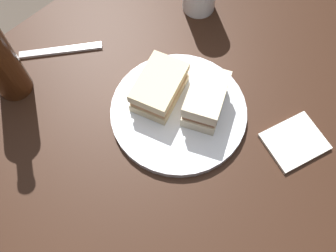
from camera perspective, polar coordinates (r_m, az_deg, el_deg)
ground_plane at (r=1.38m, az=-0.91°, el=-15.33°), size 6.00×6.00×0.00m
dining_table at (r=1.03m, az=-1.20°, el=-11.68°), size 1.24×0.91×0.72m
plate at (r=0.72m, az=1.69°, el=2.32°), size 0.27×0.27×0.02m
sandwich_half_left at (r=0.69m, az=6.03°, el=4.25°), size 0.13×0.11×0.07m
sandwich_half_right at (r=0.70m, az=-1.38°, el=6.16°), size 0.14×0.11×0.06m
potato_wedge_front at (r=0.75m, az=-0.35°, el=8.94°), size 0.02×0.05×0.02m
potato_wedge_middle at (r=0.73m, az=-0.41°, el=6.43°), size 0.05×0.05×0.02m
potato_wedge_back at (r=0.72m, az=5.48°, el=4.57°), size 0.03×0.05×0.02m
napkin at (r=0.73m, az=19.52°, el=-2.35°), size 0.13×0.12×0.01m
fork at (r=0.84m, az=-16.70°, el=11.48°), size 0.15×0.12×0.01m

